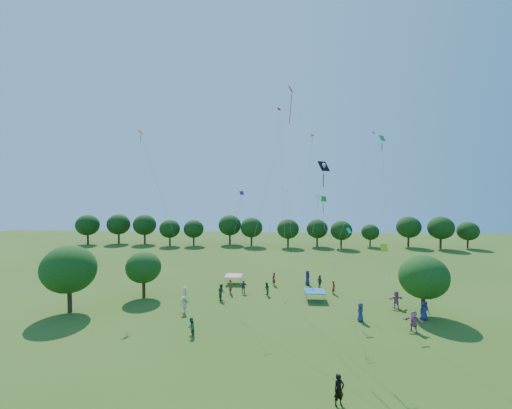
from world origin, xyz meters
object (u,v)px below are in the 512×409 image
object	(u,v)px
tent_blue	(315,291)
near_tree_east	(424,277)
near_tree_north	(144,267)
near_tree_west	(69,269)
red_high_kite	(283,125)
man_in_black	(339,390)
tent_red_stripe	(234,276)
pirate_kite	(323,170)

from	to	relation	value
tent_blue	near_tree_east	bearing A→B (deg)	-21.47
near_tree_north	near_tree_west	bearing A→B (deg)	-137.67
tent_blue	red_high_kite	distance (m)	18.59
near_tree_east	man_in_black	size ratio (longest dim) A/B	3.26
near_tree_north	near_tree_east	size ratio (longest dim) A/B	0.88
near_tree_north	red_high_kite	xyz separation A→B (m)	(15.91, -2.79, 15.52)
near_tree_east	tent_blue	xyz separation A→B (m)	(-10.17, 4.00, -2.83)
near_tree_north	tent_red_stripe	distance (m)	11.83
near_tree_west	man_in_black	distance (m)	28.31
near_tree_west	pirate_kite	bearing A→B (deg)	-5.35
near_tree_west	man_in_black	xyz separation A→B (m)	(24.68, -13.44, -3.48)
man_in_black	near_tree_west	bearing A→B (deg)	125.53
man_in_black	tent_blue	bearing A→B (deg)	62.31
near_tree_west	tent_blue	distance (m)	26.04
near_tree_north	man_in_black	xyz separation A→B (m)	(19.03, -18.58, -2.57)
near_tree_north	man_in_black	world-z (taller)	near_tree_north
tent_blue	man_in_black	world-z (taller)	man_in_black
near_tree_north	near_tree_east	world-z (taller)	near_tree_east
near_tree_east	pirate_kite	world-z (taller)	pirate_kite
near_tree_north	pirate_kite	world-z (taller)	pirate_kite
near_tree_north	tent_blue	world-z (taller)	near_tree_north
near_tree_west	tent_blue	xyz separation A→B (m)	(25.27, 5.35, -3.36)
tent_red_stripe	pirate_kite	xyz separation A→B (m)	(9.81, -13.92, 13.12)
red_high_kite	pirate_kite	bearing A→B (deg)	-53.15
near_tree_west	near_tree_east	world-z (taller)	near_tree_west
pirate_kite	near_tree_east	bearing A→B (deg)	19.62
near_tree_north	tent_red_stripe	bearing A→B (deg)	33.77
near_tree_east	pirate_kite	distance (m)	15.07
near_tree_west	man_in_black	world-z (taller)	near_tree_west
near_tree_east	red_high_kite	world-z (taller)	red_high_kite
man_in_black	red_high_kite	size ratio (longest dim) A/B	0.08
red_high_kite	near_tree_north	bearing A→B (deg)	170.04
red_high_kite	man_in_black	bearing A→B (deg)	-78.80
tent_blue	red_high_kite	bearing A→B (deg)	-141.10
tent_blue	red_high_kite	xyz separation A→B (m)	(-3.72, -3.00, 17.97)
tent_red_stripe	red_high_kite	world-z (taller)	red_high_kite
red_high_kite	tent_blue	bearing A→B (deg)	38.90
tent_blue	red_high_kite	world-z (taller)	red_high_kite
tent_red_stripe	pirate_kite	bearing A→B (deg)	-54.84
tent_red_stripe	pirate_kite	size ratio (longest dim) A/B	0.16
near_tree_west	pirate_kite	xyz separation A→B (m)	(25.07, -2.35, 9.76)
near_tree_north	red_high_kite	world-z (taller)	red_high_kite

